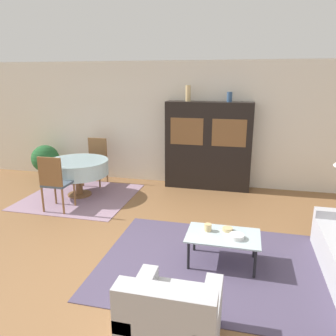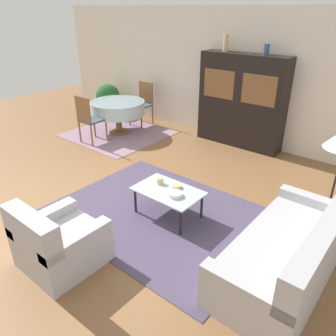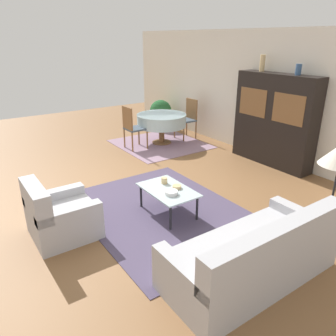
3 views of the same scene
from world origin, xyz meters
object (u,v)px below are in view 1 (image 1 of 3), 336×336
Objects in this scene: cup at (208,227)px; bowl_small at (228,229)px; armchair at (172,322)px; dining_table at (78,168)px; display_cabinet at (208,146)px; vase_tall at (188,93)px; potted_plant at (46,160)px; dining_chair_far at (96,158)px; dining_chair_near at (55,180)px; bowl at (236,236)px; coffee_table at (223,238)px; vase_short at (230,97)px.

cup is 0.26m from bowl_small.
armchair is 4.41m from dining_table.
armchair is 0.44× the size of display_cabinet.
display_cabinet is 5.68× the size of vase_tall.
bowl_small is 5.09m from potted_plant.
display_cabinet is (-0.24, 4.58, 0.63)m from armchair.
armchair is at bearing -102.49° from bowl_small.
dining_chair_far reaches higher than potted_plant.
display_cabinet reaches higher than potted_plant.
dining_chair_near reaches higher than bowl.
armchair reaches higher than coffee_table.
dining_chair_far reaches higher than bowl_small.
dining_chair_near is at bearing -141.65° from display_cabinet.
coffee_table is at bearing -31.91° from dining_table.
dining_table is at bearing 148.09° from coffee_table.
potted_plant is (-4.01, 4.26, 0.18)m from armchair.
potted_plant is (-1.28, -0.03, -0.10)m from dining_chair_far.
vase_short is (0.86, 0.00, -0.06)m from vase_tall.
vase_tall reaches higher than dining_table.
cup is at bearing -19.20° from dining_chair_near.
armchair is 0.81× the size of dining_chair_near.
cup is 0.12× the size of potted_plant.
dining_chair_far is at bearing -171.80° from vase_tall.
dining_chair_near is 5.10× the size of vase_short.
bowl is at bearing 139.01° from dining_chair_far.
cup is (2.85, -2.67, -0.13)m from dining_chair_far.
cup is 4.90m from potted_plant.
dining_table is at bearing 90.00° from dining_chair_far.
dining_chair_far is 4.06m from bowl_small.
armchair is 1.57m from bowl.
display_cabinet is at bearing 24.44° from dining_table.
display_cabinet is 1.83× the size of dining_chair_far.
display_cabinet is 2.76m from dining_table.
vase_short is (2.89, 1.97, 1.38)m from dining_chair_near.
armchair is 0.89× the size of coffee_table.
display_cabinet is (-0.57, 3.04, 0.57)m from coffee_table.
dining_chair_near is (-3.06, 1.06, 0.22)m from coffee_table.
dining_chair_far is 3.91m from cup.
dining_chair_far is (0.00, 1.68, 0.00)m from dining_chair_near.
vase_tall is (-0.82, 2.97, 1.57)m from cup.
display_cabinet reaches higher than cup.
bowl is at bearing 71.65° from armchair.
cup is at bearing 160.63° from bowl.
cup is (0.12, 1.61, 0.16)m from armchair.
coffee_table is at bearing -86.87° from vase_short.
vase_short is at bearing 34.29° from dining_chair_near.
coffee_table is 2.83× the size of vase_tall.
armchair reaches higher than cup.
dining_table is 9.17× the size of bowl_small.
armchair is 5.09m from dining_chair_far.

